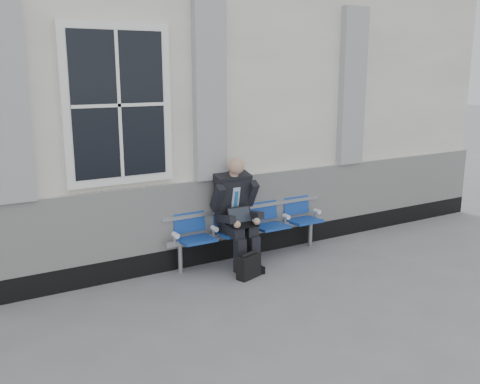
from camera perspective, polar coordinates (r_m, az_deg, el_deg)
ground at (r=5.87m, az=-10.56°, el=-14.36°), size 70.00×70.00×0.00m
station_building at (r=8.59m, az=-19.51°, el=9.22°), size 14.40×4.40×4.49m
bench at (r=7.66m, az=0.98°, el=-3.12°), size 2.60×0.47×0.91m
businessman at (r=7.33m, az=-0.45°, el=-1.79°), size 0.63×0.85×1.52m
briefcase at (r=7.06m, az=0.94°, el=-7.90°), size 0.37×0.24×0.35m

